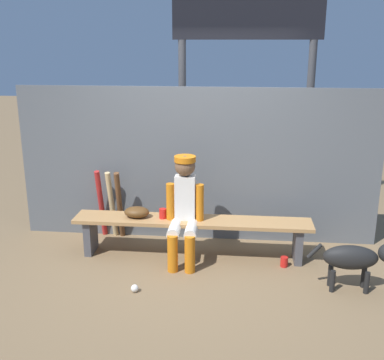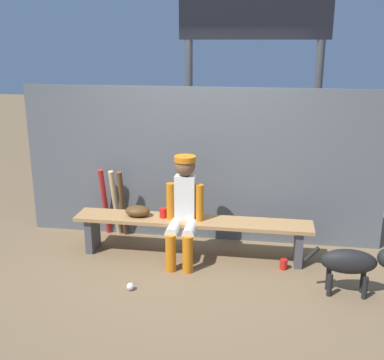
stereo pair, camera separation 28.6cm
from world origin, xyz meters
name	(u,v)px [view 2 (the right image)]	position (x,y,z in m)	size (l,w,h in m)	color
ground_plane	(192,256)	(0.00, 0.00, 0.00)	(30.00, 30.00, 0.00)	brown
chainlink_fence	(199,165)	(0.00, 0.54, 0.92)	(4.25, 0.03, 1.83)	#595E63
dugout_bench	(192,227)	(0.00, 0.00, 0.35)	(2.62, 0.36, 0.44)	#AD7F4C
player_seated	(183,206)	(-0.07, -0.11, 0.63)	(0.41, 0.55, 1.16)	silver
baseball_glove	(138,211)	(-0.62, 0.00, 0.50)	(0.28, 0.20, 0.12)	#593819
bat_wood_dark	(123,204)	(-0.91, 0.39, 0.44)	(0.06, 0.06, 0.88)	brown
bat_wood_natural	(115,203)	(-1.02, 0.44, 0.42)	(0.06, 0.06, 0.85)	tan
bat_aluminum_red	(105,202)	(-1.15, 0.44, 0.43)	(0.06, 0.06, 0.87)	#B22323
baseball	(130,287)	(-0.47, -0.84, 0.04)	(0.07, 0.07, 0.07)	white
cup_on_ground	(284,264)	(1.01, -0.16, 0.06)	(0.08, 0.08, 0.11)	red
cup_on_bench	(163,213)	(-0.32, 0.00, 0.50)	(0.08, 0.08, 0.11)	red
scoreboard	(259,35)	(0.62, 1.44, 2.39)	(2.17, 0.27, 3.42)	#3F3F42
dog	(355,262)	(1.64, -0.58, 0.34)	(0.84, 0.20, 0.49)	black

